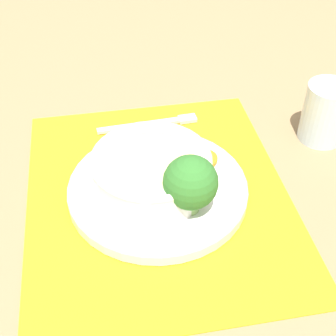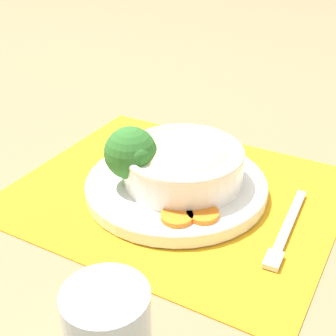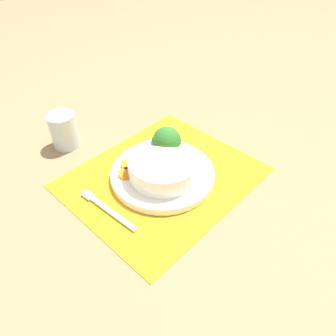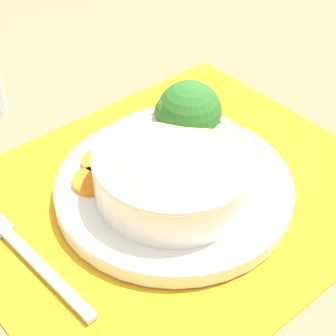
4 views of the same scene
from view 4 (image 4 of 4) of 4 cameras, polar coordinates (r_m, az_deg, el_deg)
name	(u,v)px [view 4 (image 4 of 4)]	position (r m, az deg, el deg)	size (l,w,h in m)	color
ground_plane	(174,196)	(0.65, 0.60, -2.84)	(4.00, 4.00, 0.00)	#8C704C
placemat	(174,195)	(0.65, 0.60, -2.71)	(0.52, 0.45, 0.00)	orange
plate	(174,186)	(0.64, 0.61, -1.85)	(0.27, 0.27, 0.02)	white
bowl	(174,168)	(0.61, 0.65, 0.00)	(0.18, 0.18, 0.06)	silver
broccoli_floret	(189,113)	(0.66, 2.10, 5.56)	(0.08, 0.08, 0.09)	#84AD5B
carrot_slice_near	(100,162)	(0.67, -6.93, 0.63)	(0.04, 0.04, 0.01)	orange
carrot_slice_middle	(92,181)	(0.64, -7.76, -1.37)	(0.04, 0.04, 0.01)	orange
fork	(27,253)	(0.60, -14.12, -8.40)	(0.05, 0.18, 0.01)	silver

